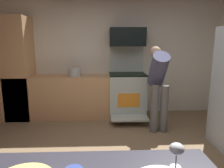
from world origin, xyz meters
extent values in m
cube|color=beige|center=(0.00, 2.34, 1.30)|extent=(5.20, 0.12, 2.60)
cube|color=tan|center=(-0.90, 1.98, 0.45)|extent=(2.40, 0.60, 0.90)
cube|color=tan|center=(-1.90, 1.98, 1.05)|extent=(0.60, 0.60, 2.10)
cube|color=#B7C3B9|center=(0.41, 1.96, 0.46)|extent=(0.76, 0.64, 0.92)
cube|color=black|center=(0.41, 1.96, 0.94)|extent=(0.76, 0.64, 0.03)
cube|color=#B7C3B9|center=(0.41, 2.25, 1.23)|extent=(0.76, 0.06, 0.57)
cube|color=orange|center=(0.41, 1.63, 0.45)|extent=(0.44, 0.01, 0.28)
cube|color=#B7C3B9|center=(0.41, 1.46, 0.14)|extent=(0.72, 0.35, 0.03)
cube|color=black|center=(0.41, 2.06, 1.70)|extent=(0.74, 0.38, 0.38)
cylinder|color=slate|center=(0.81, 1.14, 0.42)|extent=(0.14, 0.14, 0.85)
cylinder|color=slate|center=(0.98, 1.14, 0.42)|extent=(0.14, 0.14, 0.85)
cylinder|color=#505277|center=(0.90, 1.33, 1.10)|extent=(0.30, 0.62, 0.69)
sphere|color=tan|center=(0.90, 1.57, 1.42)|extent=(0.20, 0.20, 0.20)
cylinder|color=silver|center=(0.30, -1.29, 0.90)|extent=(0.06, 0.06, 0.01)
cylinder|color=silver|center=(0.30, -1.29, 0.94)|extent=(0.01, 0.01, 0.07)
ellipsoid|color=silver|center=(0.30, -1.29, 1.01)|extent=(0.08, 0.08, 0.06)
cylinder|color=#B0B9BA|center=(-0.70, 1.98, 0.98)|extent=(0.27, 0.27, 0.17)
camera|label=1|loc=(-0.08, -2.25, 1.55)|focal=32.24mm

